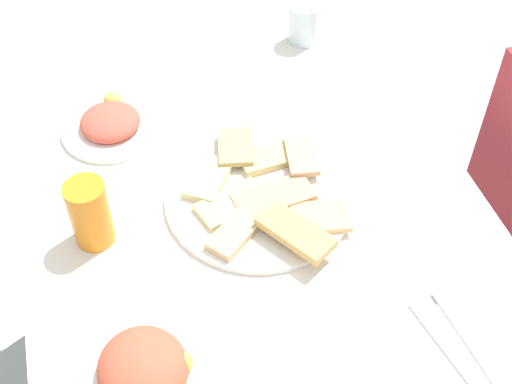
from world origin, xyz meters
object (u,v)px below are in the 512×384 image
Objects in this scene: pide_platter at (260,196)px; salad_plate_rice at (144,371)px; fork at (449,349)px; paper_napkin at (460,347)px; drinking_glass at (304,23)px; soda_can at (90,213)px; salad_plate_greens at (111,123)px; dining_table at (254,242)px; spoon at (472,343)px.

pide_platter is 0.38m from salad_plate_rice.
paper_napkin is at bearing 79.61° from fork.
salad_plate_rice is 2.46× the size of drinking_glass.
soda_can is 0.84× the size of paper_napkin.
fork is at bearing 33.48° from salad_plate_greens.
soda_can is 0.67m from drinking_glass.
dining_table is 0.38m from salad_plate_rice.
salad_plate_rice is at bearing -2.65° from salad_plate_greens.
salad_plate_greens is at bearing 177.35° from salad_plate_rice.
salad_plate_rice reaches higher than dining_table.
drinking_glass is (-0.18, 0.45, 0.03)m from salad_plate_greens.
pide_platter is 0.42m from spoon.
spoon is (0.00, 0.04, 0.00)m from fork.
pide_platter is 1.62× the size of salad_plate_rice.
soda_can reaches higher than pide_platter.
spoon is at bearing 33.75° from dining_table.
drinking_glass is at bearing 111.83° from salad_plate_greens.
soda_can is at bearing -13.21° from salad_plate_greens.
dining_table is 5.95× the size of fork.
pide_platter is 1.79× the size of spoon.
drinking_glass is 0.79m from fork.
dining_table is 7.29× the size of paper_napkin.
drinking_glass is at bearing 146.61° from salad_plate_rice.
soda_can reaches higher than dining_table.
salad_plate_greens is 0.54m from salad_plate_rice.
salad_plate_greens reaches higher than dining_table.
salad_plate_rice is at bearing -41.49° from pide_platter.
salad_plate_rice is 1.21× the size of fork.
soda_can reaches higher than salad_plate_rice.
fork is (0.36, 0.18, -0.01)m from pide_platter.
dining_table is at bearing -160.95° from fork.
drinking_glass is at bearing 151.91° from dining_table.
dining_table is 5.53× the size of salad_plate_greens.
pide_platter and salad_plate_greens have the same top height.
pide_platter is 3.99× the size of drinking_glass.
soda_can reaches higher than drinking_glass.
salad_plate_greens is (-0.27, -0.21, 0.11)m from dining_table.
pide_platter is 0.34m from salad_plate_greens.
fork reaches higher than dining_table.
drinking_glass is at bearing 130.87° from soda_can.
salad_plate_rice is at bearing -99.67° from paper_napkin.
spoon is at bearing 79.61° from fork.
dining_table is 8.65× the size of soda_can.
paper_napkin is 0.74× the size of spoon.
spoon reaches higher than paper_napkin.
spoon is at bearing 90.00° from paper_napkin.
soda_can is 0.69× the size of fork.
salad_plate_greens is 0.73m from fork.
salad_plate_greens is 0.89× the size of salad_plate_rice.
pide_platter is at bearing -153.95° from spoon.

